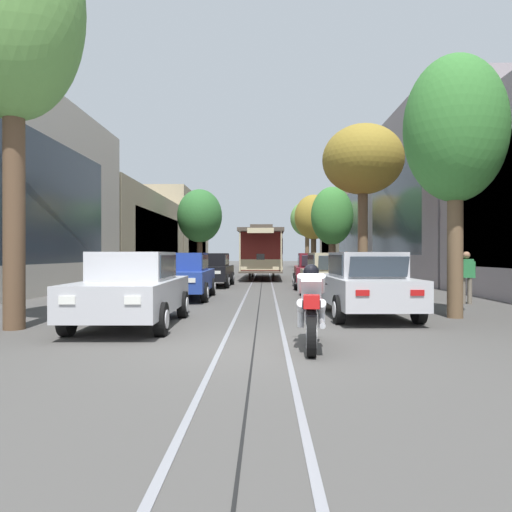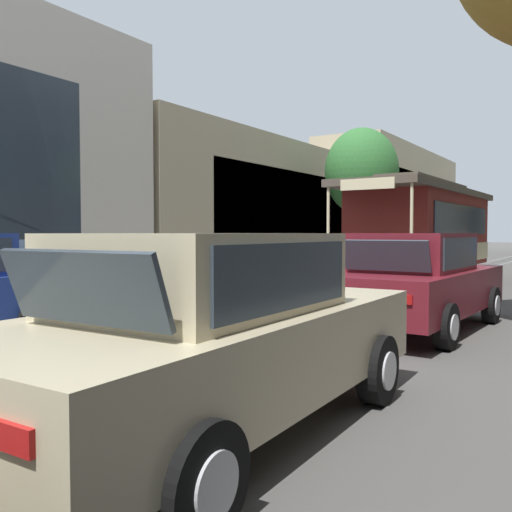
# 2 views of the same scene
# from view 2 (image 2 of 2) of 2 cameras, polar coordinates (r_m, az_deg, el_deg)

# --- Properties ---
(ground_plane) EXTENTS (160.00, 160.00, 0.00)m
(ground_plane) POSITION_cam_2_polar(r_m,az_deg,el_deg) (20.51, 18.75, -2.12)
(ground_plane) COLOR #4C4947
(trolley_track_rails) EXTENTS (1.14, 71.18, 0.01)m
(trolley_track_rails) POSITION_cam_2_polar(r_m,az_deg,el_deg) (24.71, 21.27, -1.40)
(trolley_track_rails) COLOR gray
(trolley_track_rails) RESTS_ON ground
(building_facade_left) EXTENTS (5.59, 62.88, 8.47)m
(building_facade_left) POSITION_cam_2_polar(r_m,az_deg,el_deg) (30.74, 2.96, 6.54)
(building_facade_left) COLOR beige
(building_facade_left) RESTS_ON ground
(parked_car_black_mid_left) EXTENTS (2.06, 4.39, 1.58)m
(parked_car_black_mid_left) POSITION_cam_2_polar(r_m,az_deg,el_deg) (12.49, -3.75, -1.17)
(parked_car_black_mid_left) COLOR black
(parked_car_black_mid_left) RESTS_ON ground
(parked_car_beige_second_right) EXTENTS (2.07, 4.39, 1.58)m
(parked_car_beige_second_right) POSITION_cam_2_polar(r_m,az_deg,el_deg) (4.35, -4.59, -7.94)
(parked_car_beige_second_right) COLOR #C1B28E
(parked_car_beige_second_right) RESTS_ON ground
(parked_car_maroon_mid_right) EXTENTS (2.11, 4.41, 1.58)m
(parked_car_maroon_mid_right) POSITION_cam_2_polar(r_m,az_deg,el_deg) (9.25, 16.40, -2.53)
(parked_car_maroon_mid_right) COLOR maroon
(parked_car_maroon_mid_right) RESTS_ON ground
(street_tree_kerb_left_second) EXTENTS (3.45, 3.58, 6.56)m
(street_tree_kerb_left_second) POSITION_cam_2_polar(r_m,az_deg,el_deg) (26.49, 11.04, 8.65)
(street_tree_kerb_left_second) COLOR #4C3826
(street_tree_kerb_left_second) RESTS_ON ground
(cable_car_trolley) EXTENTS (2.69, 9.16, 3.28)m
(cable_car_trolley) POSITION_cam_2_polar(r_m,az_deg,el_deg) (18.51, 17.25, 2.57)
(cable_car_trolley) COLOR maroon
(cable_car_trolley) RESTS_ON ground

